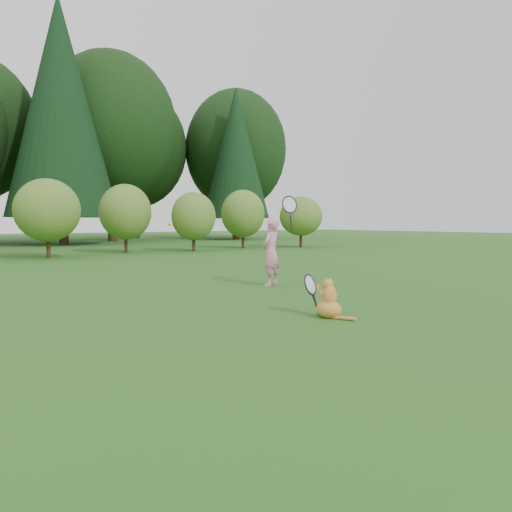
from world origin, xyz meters
TOP-DOWN VIEW (x-y plane):
  - ground at (0.00, 0.00)m, footprint 100.00×100.00m
  - shrub_row at (0.00, 13.00)m, footprint 28.00×3.00m
  - child at (1.35, 1.84)m, footprint 0.81×0.58m
  - cat at (-0.07, -1.20)m, footprint 0.41×0.77m
  - tennis_ball at (-0.92, 1.75)m, footprint 0.06×0.06m

SIDE VIEW (x-z plane):
  - ground at x=0.00m, z-range 0.00..0.00m
  - cat at x=-0.07m, z-range -0.09..0.64m
  - child at x=1.35m, z-range -0.30..1.70m
  - tennis_ball at x=-0.92m, z-range 1.21..1.27m
  - shrub_row at x=0.00m, z-range 0.00..2.80m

